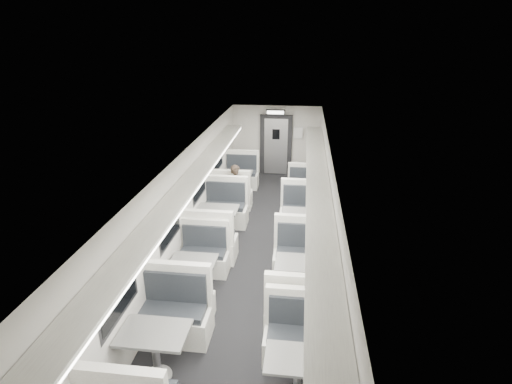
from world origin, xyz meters
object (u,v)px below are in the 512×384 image
(booth_right_c, at_px, (300,280))
(exit_sign, at_px, (275,112))
(passenger, at_px, (236,190))
(booth_left_d, at_px, (156,354))
(booth_left_a, at_px, (237,184))
(booth_left_b, at_px, (218,224))
(booth_right_a, at_px, (303,196))
(booth_right_d, at_px, (297,379))
(vestibule_door, at_px, (276,145))
(booth_left_c, at_px, (194,276))
(booth_right_b, at_px, (302,228))

(booth_right_c, xyz_separation_m, exit_sign, (-1.00, 6.66, 1.87))
(passenger, bearing_deg, booth_left_d, -110.05)
(booth_left_a, height_order, booth_left_b, booth_left_b)
(booth_left_d, relative_size, booth_right_c, 1.03)
(booth_right_a, xyz_separation_m, exit_sign, (-1.00, 2.35, 1.93))
(booth_right_c, xyz_separation_m, booth_right_d, (0.00, -2.25, -0.03))
(vestibule_door, height_order, exit_sign, exit_sign)
(exit_sign, bearing_deg, booth_left_d, -96.52)
(booth_left_c, height_order, exit_sign, exit_sign)
(passenger, distance_m, vestibule_door, 3.63)
(booth_left_c, bearing_deg, booth_right_b, 47.53)
(booth_left_b, distance_m, booth_left_c, 2.15)
(booth_left_a, height_order, booth_right_b, booth_right_b)
(passenger, bearing_deg, exit_sign, 56.89)
(booth_right_a, distance_m, vestibule_door, 3.09)
(passenger, relative_size, vestibule_door, 0.67)
(booth_right_b, bearing_deg, passenger, 140.57)
(booth_left_d, height_order, booth_right_c, booth_left_d)
(booth_right_a, xyz_separation_m, vestibule_door, (-1.00, 2.84, 0.69))
(booth_right_a, distance_m, passenger, 1.97)
(booth_left_d, bearing_deg, passenger, 88.10)
(booth_left_c, distance_m, vestibule_door, 7.29)
(booth_left_c, relative_size, booth_right_c, 0.91)
(booth_right_b, bearing_deg, booth_left_a, 125.92)
(booth_left_a, height_order, exit_sign, exit_sign)
(booth_left_a, xyz_separation_m, exit_sign, (1.00, 1.76, 1.88))
(booth_left_b, bearing_deg, booth_right_b, 0.91)
(booth_right_c, height_order, exit_sign, exit_sign)
(exit_sign, bearing_deg, booth_left_a, -119.60)
(booth_left_d, xyz_separation_m, booth_right_b, (2.00, 4.23, -0.00))
(booth_left_c, bearing_deg, passenger, 87.04)
(booth_left_b, distance_m, booth_right_c, 2.90)
(vestibule_door, bearing_deg, booth_left_b, -101.22)
(booth_left_c, bearing_deg, exit_sign, 81.52)
(booth_left_a, xyz_separation_m, booth_left_c, (0.00, -4.95, -0.02))
(booth_left_a, height_order, booth_left_d, booth_left_d)
(booth_left_b, relative_size, booth_right_b, 1.01)
(booth_left_d, xyz_separation_m, passenger, (0.19, 5.71, 0.28))
(booth_left_a, xyz_separation_m, booth_left_d, (0.00, -6.99, 0.02))
(booth_right_a, bearing_deg, booth_right_b, -90.00)
(booth_left_c, distance_m, booth_right_b, 2.96)
(booth_left_a, height_order, vestibule_door, vestibule_door)
(booth_right_b, bearing_deg, booth_left_b, -179.09)
(passenger, bearing_deg, booth_right_a, 2.45)
(booth_left_b, distance_m, vestibule_door, 5.18)
(passenger, bearing_deg, booth_right_b, -57.58)
(booth_right_b, height_order, exit_sign, exit_sign)
(booth_left_b, relative_size, passenger, 1.68)
(booth_right_c, bearing_deg, vestibule_door, 97.97)
(booth_right_b, height_order, passenger, passenger)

